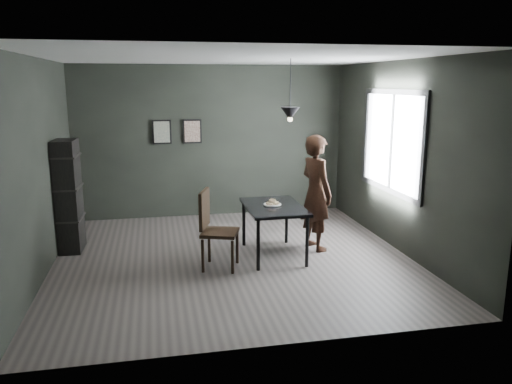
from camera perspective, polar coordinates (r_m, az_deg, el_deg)
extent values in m
plane|color=#3B3633|center=(7.26, -2.65, -7.54)|extent=(5.00, 5.00, 0.00)
cube|color=black|center=(9.37, -5.13, 5.76)|extent=(5.00, 0.10, 2.80)
cube|color=silver|center=(6.83, -2.89, 15.11)|extent=(5.00, 5.00, 0.02)
cube|color=white|center=(7.84, 15.29, 5.55)|extent=(0.02, 1.80, 1.40)
cube|color=black|center=(7.83, 15.22, 5.55)|extent=(0.04, 1.96, 1.56)
cube|color=black|center=(7.16, 2.04, -1.72)|extent=(0.80, 1.20, 0.04)
cylinder|color=black|center=(6.69, 0.26, -6.09)|extent=(0.05, 0.05, 0.71)
cylinder|color=black|center=(6.85, 5.86, -5.69)|extent=(0.05, 0.05, 0.71)
cylinder|color=black|center=(7.70, -1.39, -3.59)|extent=(0.05, 0.05, 0.71)
cylinder|color=black|center=(7.84, 3.51, -3.31)|extent=(0.05, 0.05, 0.71)
cylinder|color=white|center=(7.17, 1.89, -1.49)|extent=(0.23, 0.23, 0.01)
torus|color=beige|center=(7.18, 2.23, -1.26)|extent=(0.11, 0.11, 0.04)
torus|color=beige|center=(7.15, 1.55, -1.31)|extent=(0.11, 0.11, 0.04)
torus|color=beige|center=(7.15, 1.90, -1.00)|extent=(0.15, 0.15, 0.05)
imported|color=black|center=(7.49, 6.88, -0.08)|extent=(0.58, 0.73, 1.74)
cube|color=black|center=(6.76, -4.12, -4.64)|extent=(0.59, 0.59, 0.04)
cube|color=black|center=(6.71, -5.93, -1.94)|extent=(0.19, 0.46, 0.51)
cylinder|color=black|center=(6.70, -6.10, -7.29)|extent=(0.04, 0.04, 0.45)
cylinder|color=black|center=(6.62, -2.71, -7.46)|extent=(0.04, 0.04, 0.45)
cylinder|color=black|center=(7.07, -5.37, -6.21)|extent=(0.04, 0.04, 0.45)
cylinder|color=black|center=(6.99, -2.16, -6.36)|extent=(0.04, 0.04, 0.45)
cube|color=black|center=(7.88, -20.64, -0.44)|extent=(0.34, 0.57, 1.67)
cylinder|color=black|center=(7.10, 3.96, 11.96)|extent=(0.01, 0.01, 0.75)
cone|color=black|center=(7.12, 3.91, 8.94)|extent=(0.28, 0.28, 0.18)
sphere|color=#FFE0B2|center=(7.12, 3.90, 8.30)|extent=(0.07, 0.07, 0.07)
cube|color=black|center=(9.26, -10.72, 6.76)|extent=(0.34, 0.03, 0.44)
cube|color=#3D564B|center=(9.24, -10.71, 6.75)|extent=(0.28, 0.01, 0.38)
cube|color=black|center=(9.28, -7.30, 6.89)|extent=(0.34, 0.03, 0.44)
cube|color=brown|center=(9.26, -7.29, 6.88)|extent=(0.28, 0.01, 0.38)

